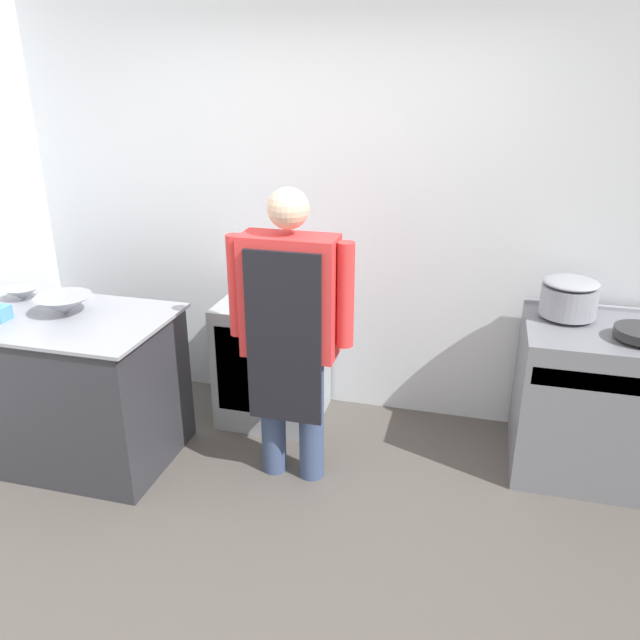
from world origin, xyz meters
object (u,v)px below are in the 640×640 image
object	(u,v)px
mixing_bowl	(64,305)
stock_pot	(569,296)
fridge_unit	(273,360)
stove	(590,400)
person_cook	(290,322)

from	to	relation	value
mixing_bowl	stock_pot	distance (m)	2.84
fridge_unit	stock_pot	distance (m)	1.85
stove	fridge_unit	size ratio (longest dim) A/B	1.10
stove	mixing_bowl	bearing A→B (deg)	-168.76
fridge_unit	stock_pot	size ratio (longest dim) A/B	2.65
stove	person_cook	xyz separation A→B (m)	(-1.62, -0.50, 0.50)
stove	mixing_bowl	xyz separation A→B (m)	(-2.93, -0.58, 0.51)
fridge_unit	stove	bearing A→B (deg)	-2.77
fridge_unit	mixing_bowl	xyz separation A→B (m)	(-1.00, -0.68, 0.54)
fridge_unit	person_cook	distance (m)	0.86
stove	person_cook	bearing A→B (deg)	-162.84
fridge_unit	stock_pot	world-z (taller)	stock_pot
stock_pot	fridge_unit	bearing A→B (deg)	-179.05
stove	fridge_unit	world-z (taller)	stove
fridge_unit	stock_pot	bearing A→B (deg)	0.95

